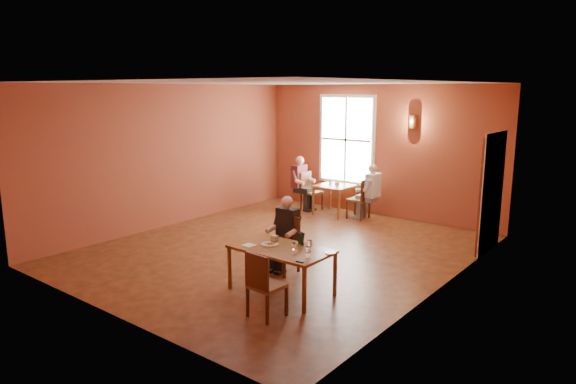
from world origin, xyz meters
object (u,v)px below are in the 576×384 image
Objects in this scene: diner_main at (281,238)px; diner_white at (360,192)px; chair_empty at (267,284)px; diner_maroon at (311,184)px; main_table at (281,270)px; second_table at (334,200)px; chair_diner_maroon at (312,191)px; chair_diner_main at (283,245)px; chair_diner_white at (358,198)px.

diner_main is 0.96× the size of diner_white.
chair_empty is at bearing 122.30° from diner_main.
diner_maroon is (-3.03, 5.18, 0.19)m from chair_empty.
chair_empty is at bearing -64.11° from main_table.
second_table is 0.66m from chair_diner_maroon.
diner_main is at bearing 90.00° from chair_diner_main.
diner_white is (0.68, 0.00, 0.26)m from second_table.
main_table is at bearing 31.09° from diner_maroon.
chair_diner_main is (-0.50, 0.65, 0.11)m from main_table.
chair_diner_main is 1.02× the size of chair_empty.
second_table reaches higher than main_table.
chair_diner_white is at bearing 106.88° from main_table.
diner_white is at bearing 112.02° from chair_empty.
chair_empty reaches higher than second_table.
chair_diner_main is 4.38m from diner_maroon.
chair_diner_white is (-1.70, 5.18, 0.02)m from chair_empty.
chair_diner_main is 4.08m from second_table.
chair_diner_main is at bearing 29.53° from chair_diner_maroon.
diner_main reaches higher than chair_diner_white.
chair_diner_maroon is (-2.15, 3.79, 0.01)m from chair_diner_main.
second_table is (-1.50, 3.82, -0.24)m from diner_main.
diner_main reaches higher than chair_diner_maroon.
second_table is (-1.50, 3.79, -0.11)m from chair_diner_main.
chair_diner_white is (0.65, 0.00, 0.12)m from second_table.
chair_diner_white is 0.76× the size of diner_white.
second_table is 0.62× the size of diner_maroon.
chair_diner_maroon is (-2.15, 3.82, -0.12)m from diner_main.
chair_diner_main is 0.14m from diner_main.
chair_diner_white is at bearing 112.32° from chair_empty.
chair_diner_white is (-0.85, 3.79, 0.01)m from chair_diner_main.
chair_diner_main is at bearing -167.40° from chair_diner_white.
main_table is 1.59× the size of chair_diner_main.
diner_white is at bearing -90.00° from chair_diner_white.
diner_maroon is (-2.68, 4.44, 0.29)m from main_table.
diner_maroon is at bearing 121.09° from main_table.
chair_empty is 0.73× the size of diner_white.
diner_maroon is (-0.68, 0.00, 0.28)m from second_table.
chair_diner_white reaches higher than second_table.
diner_main is at bearing -167.92° from diner_white.
second_table is 0.64× the size of diner_white.
main_table is 1.57× the size of chair_diner_white.
chair_diner_main is 3.88m from chair_diner_white.
second_table is at bearing 90.00° from chair_diner_maroon.
chair_diner_main is at bearing 29.87° from diner_maroon.
diner_white is (-1.67, 5.18, 0.17)m from chair_empty.
diner_maroon is at bearing 90.00° from diner_white.
chair_diner_maroon reaches higher than chair_diner_main.
diner_main is 1.26× the size of chair_diner_maroon.
chair_diner_main is 0.77× the size of diner_main.
chair_empty is at bearing -161.77° from chair_diner_white.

